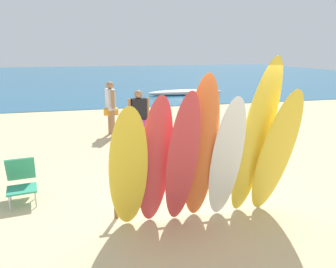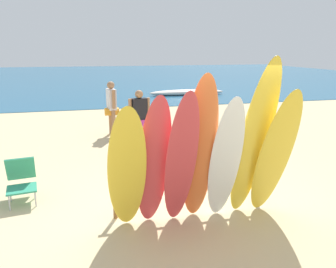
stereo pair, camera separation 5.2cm
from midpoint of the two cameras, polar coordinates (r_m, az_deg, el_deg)
The scene contains 14 objects.
ground at distance 19.28m, azimuth -9.06°, elevation 6.16°, with size 60.00×60.00×0.00m, color #D3BC8C.
ocean_water at distance 35.55m, azimuth -11.49°, elevation 9.78°, with size 60.00×40.00×0.02m, color #235B7F.
surfboard_rack at distance 5.70m, azimuth 3.74°, elevation -7.90°, with size 2.69×0.07×0.71m.
surfboard_yellow_0 at distance 4.76m, azimuth -7.17°, elevation -6.46°, with size 0.55×0.07×2.17m, color yellow.
surfboard_red_1 at distance 4.87m, azimuth -2.58°, elevation -5.20°, with size 0.50×0.06×2.24m, color #D13D42.
surfboard_red_2 at distance 4.84m, azimuth 2.13°, elevation -4.91°, with size 0.46×0.06×2.35m, color #D13D42.
surfboard_orange_3 at distance 4.99m, azimuth 5.31°, elevation -3.11°, with size 0.51×0.08×2.51m, color orange.
surfboard_white_4 at distance 5.15m, azimuth 9.71°, elevation -4.61°, with size 0.49×0.06×2.19m, color white.
surfboard_yellow_5 at distance 5.24m, azimuth 14.40°, elevation -1.44°, with size 0.54×0.07×2.74m, color yellow.
surfboard_yellow_6 at distance 5.43m, azimuth 17.72°, elevation -3.57°, with size 0.56×0.06×2.33m, color yellow.
beachgoer_strolling at distance 10.73m, azimuth -9.98°, elevation 5.00°, with size 0.45×0.64×1.73m.
beachgoer_by_water at distance 9.19m, azimuth -5.20°, elevation 3.25°, with size 0.61×0.28×1.63m.
beach_chair_red at distance 6.64m, azimuth -24.14°, elevation -7.04°, with size 0.61×0.80×0.80m.
distant_boat at distance 20.17m, azimuth 2.94°, elevation 7.16°, with size 4.63×0.92×0.37m.
Camera 1 is at (-1.66, -5.01, 2.71)m, focal length 35.43 mm.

